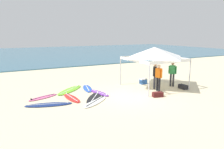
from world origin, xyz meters
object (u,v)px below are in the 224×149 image
(surfboard_white, at_px, (96,102))
(surfboard_navy, at_px, (49,105))
(cooler_box, at_px, (143,81))
(surfboard_black, at_px, (94,98))
(person_green, at_px, (172,72))
(surfboard_purple, at_px, (99,93))
(surfboard_lime, at_px, (70,90))
(surfboard_pink, at_px, (43,97))
(canopy_tent, at_px, (154,52))
(surfboard_blue, at_px, (87,88))
(person_orange, at_px, (159,76))
(person_black, at_px, (155,74))
(surfboard_red, at_px, (72,98))
(gear_bag_by_pole, at_px, (183,87))
(gear_bag_near_tent, at_px, (158,94))

(surfboard_white, xyz_separation_m, surfboard_navy, (-2.32, 0.68, -0.00))
(surfboard_white, xyz_separation_m, cooler_box, (4.78, 2.24, 0.16))
(surfboard_white, relative_size, surfboard_black, 0.85)
(surfboard_white, distance_m, person_green, 6.24)
(surfboard_purple, xyz_separation_m, person_green, (5.24, -0.75, 0.95))
(cooler_box, bearing_deg, surfboard_lime, 172.25)
(surfboard_pink, relative_size, surfboard_navy, 0.76)
(canopy_tent, xyz_separation_m, surfboard_purple, (-3.93, 0.33, -2.35))
(surfboard_lime, relative_size, person_green, 1.40)
(surfboard_white, height_order, surfboard_black, same)
(surfboard_lime, bearing_deg, surfboard_purple, -46.48)
(surfboard_white, bearing_deg, surfboard_navy, 163.58)
(surfboard_lime, xyz_separation_m, surfboard_blue, (1.15, -0.15, 0.00))
(person_orange, relative_size, person_black, 1.00)
(cooler_box, bearing_deg, person_green, -48.36)
(surfboard_black, height_order, person_orange, person_orange)
(surfboard_blue, xyz_separation_m, cooler_box, (4.15, -0.57, 0.16))
(surfboard_red, height_order, gear_bag_by_pole, gear_bag_by_pole)
(surfboard_pink, bearing_deg, gear_bag_near_tent, -26.12)
(person_black, bearing_deg, surfboard_blue, 152.49)
(surfboard_lime, height_order, surfboard_white, same)
(surfboard_white, height_order, person_green, person_green)
(surfboard_lime, bearing_deg, person_green, -18.58)
(surfboard_red, height_order, surfboard_pink, same)
(person_green, distance_m, gear_bag_by_pole, 1.24)
(surfboard_lime, relative_size, cooler_box, 4.78)
(person_green, height_order, gear_bag_by_pole, person_green)
(person_orange, xyz_separation_m, person_black, (0.15, 0.56, 0.00))
(surfboard_white, xyz_separation_m, person_black, (4.60, 0.75, 0.95))
(canopy_tent, relative_size, gear_bag_by_pole, 5.68)
(surfboard_white, relative_size, person_orange, 1.21)
(surfboard_white, relative_size, surfboard_pink, 1.12)
(surfboard_navy, xyz_separation_m, surfboard_blue, (2.95, 2.13, 0.00))
(surfboard_purple, distance_m, surfboard_navy, 3.30)
(gear_bag_near_tent, distance_m, gear_bag_by_pole, 2.75)
(surfboard_pink, bearing_deg, person_black, -11.23)
(surfboard_blue, bearing_deg, gear_bag_near_tent, -50.55)
(person_black, bearing_deg, surfboard_red, 174.95)
(surfboard_black, relative_size, person_orange, 1.42)
(surfboard_purple, bearing_deg, cooler_box, 11.01)
(person_orange, relative_size, gear_bag_by_pole, 2.85)
(person_black, bearing_deg, gear_bag_near_tent, -122.88)
(person_orange, height_order, cooler_box, person_orange)
(canopy_tent, height_order, gear_bag_near_tent, canopy_tent)
(surfboard_lime, xyz_separation_m, surfboard_white, (0.52, -2.96, 0.00))
(surfboard_lime, bearing_deg, cooler_box, -7.75)
(surfboard_blue, relative_size, gear_bag_by_pole, 3.41)
(gear_bag_near_tent, relative_size, cooler_box, 1.20)
(surfboard_navy, xyz_separation_m, person_orange, (6.76, -0.50, 0.95))
(surfboard_lime, distance_m, person_black, 5.65)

